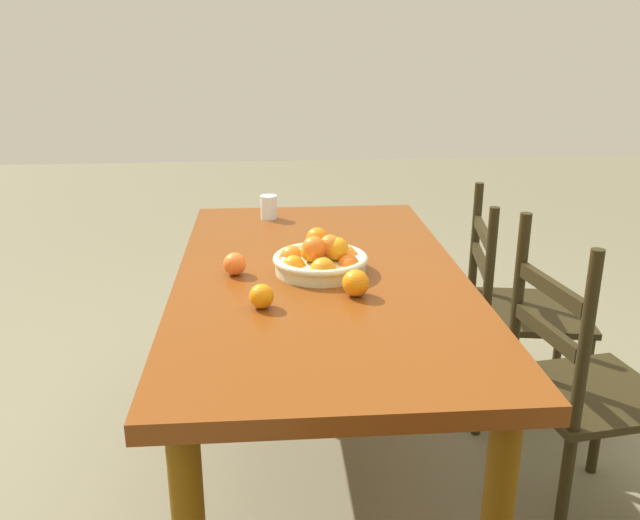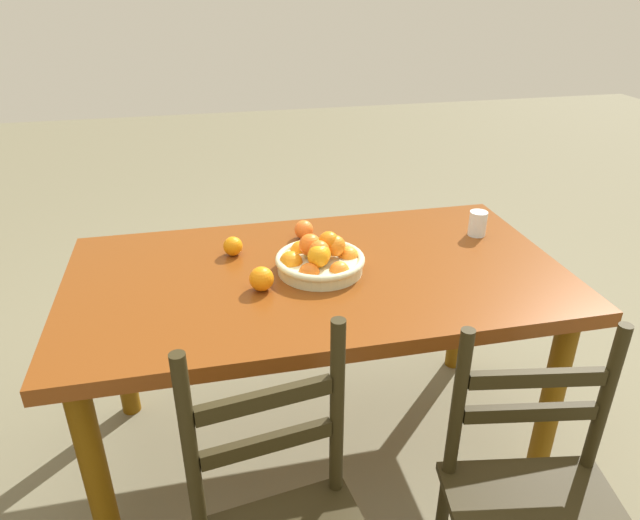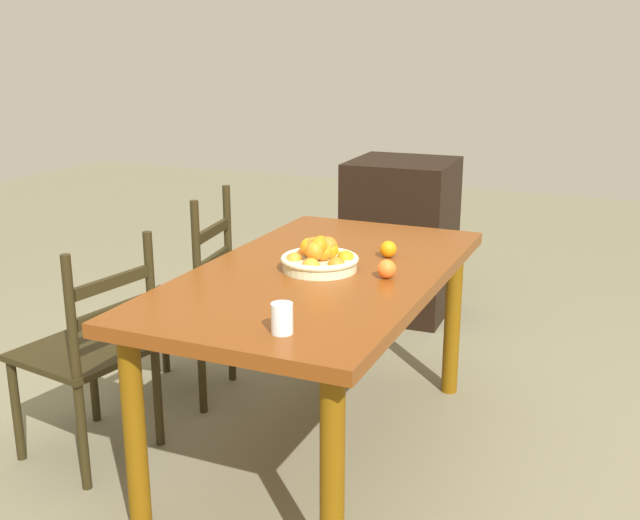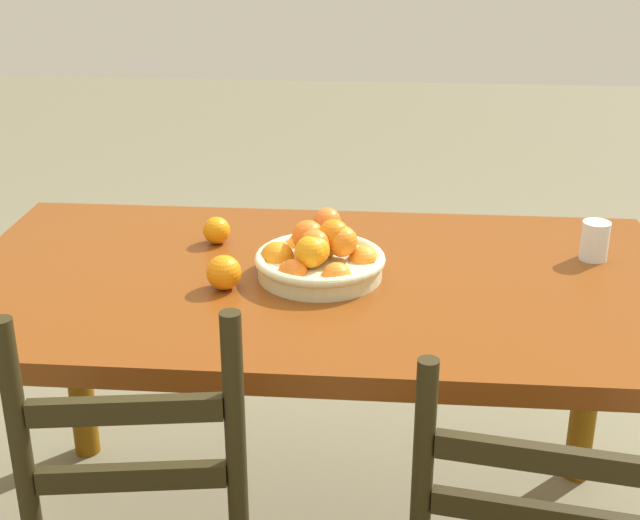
# 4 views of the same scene
# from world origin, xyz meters

# --- Properties ---
(ground_plane) EXTENTS (12.00, 12.00, 0.00)m
(ground_plane) POSITION_xyz_m (0.00, 0.00, 0.00)
(ground_plane) COLOR #726D52
(dining_table) EXTENTS (1.66, 0.90, 0.77)m
(dining_table) POSITION_xyz_m (0.00, 0.00, 0.68)
(dining_table) COLOR brown
(dining_table) RESTS_ON ground
(chair_near_window) EXTENTS (0.47, 0.47, 0.98)m
(chair_near_window) POSITION_xyz_m (0.24, 0.77, 0.45)
(chair_near_window) COLOR black
(chair_near_window) RESTS_ON ground
(chair_by_cabinet) EXTENTS (0.51, 0.51, 0.91)m
(chair_by_cabinet) POSITION_xyz_m (-0.40, 0.81, 0.44)
(chair_by_cabinet) COLOR black
(chair_by_cabinet) RESTS_ON ground
(cabinet) EXTENTS (0.62, 0.62, 0.94)m
(cabinet) POSITION_xyz_m (1.73, 0.21, 0.47)
(cabinet) COLOR black
(cabinet) RESTS_ON ground
(fruit_bowl) EXTENTS (0.30, 0.30, 0.14)m
(fruit_bowl) POSITION_xyz_m (-0.01, -0.00, 0.82)
(fruit_bowl) COLOR beige
(fruit_bowl) RESTS_ON dining_table
(orange_loose_0) EXTENTS (0.08, 0.08, 0.08)m
(orange_loose_0) POSITION_xyz_m (0.20, 0.09, 0.81)
(orange_loose_0) COLOR orange
(orange_loose_0) RESTS_ON dining_table
(orange_loose_1) EXTENTS (0.07, 0.07, 0.07)m
(orange_loose_1) POSITION_xyz_m (-0.01, -0.27, 0.81)
(orange_loose_1) COLOR orange
(orange_loose_1) RESTS_ON dining_table
(orange_loose_2) EXTENTS (0.07, 0.07, 0.07)m
(orange_loose_2) POSITION_xyz_m (0.27, -0.18, 0.81)
(orange_loose_2) COLOR orange
(orange_loose_2) RESTS_ON dining_table
(drinking_glass) EXTENTS (0.07, 0.07, 0.09)m
(drinking_glass) POSITION_xyz_m (-0.66, -0.16, 0.82)
(drinking_glass) COLOR silver
(drinking_glass) RESTS_ON dining_table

